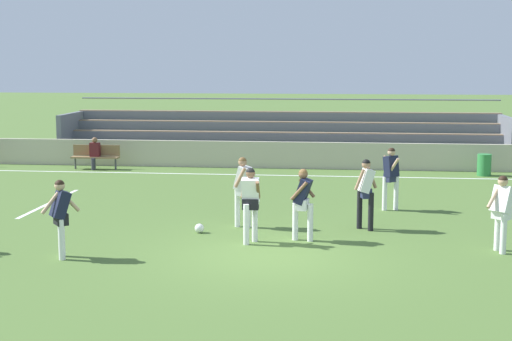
{
  "coord_description": "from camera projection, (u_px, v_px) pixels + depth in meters",
  "views": [
    {
      "loc": [
        1.46,
        -15.01,
        3.99
      ],
      "look_at": [
        -0.68,
        3.82,
        1.23
      ],
      "focal_mm": 52.35,
      "sensor_mm": 36.0,
      "label": 1
    }
  ],
  "objects": [
    {
      "name": "bleacher_stand",
      "position": [
        282.0,
        135.0,
        30.4
      ],
      "size": [
        17.91,
        3.23,
        2.46
      ],
      "color": "#897051",
      "rests_on": "ground"
    },
    {
      "name": "bench_near_wall_gap",
      "position": [
        96.0,
        155.0,
        28.02
      ],
      "size": [
        1.8,
        0.4,
        0.9
      ],
      "color": "olive",
      "rests_on": "ground"
    },
    {
      "name": "sideline_wall",
      "position": [
        301.0,
        155.0,
        28.14
      ],
      "size": [
        48.0,
        0.16,
        1.01
      ],
      "primitive_type": "cube",
      "color": "beige",
      "rests_on": "ground"
    },
    {
      "name": "player_white_challenging",
      "position": [
        243.0,
        185.0,
        18.04
      ],
      "size": [
        0.45,
        0.55,
        1.72
      ],
      "color": "white",
      "rests_on": "ground"
    },
    {
      "name": "ground_plane",
      "position": [
        268.0,
        256.0,
        15.5
      ],
      "size": [
        160.0,
        160.0,
        0.0
      ],
      "primitive_type": "plane",
      "color": "#4C6B30"
    },
    {
      "name": "soccer_ball",
      "position": [
        199.0,
        228.0,
        17.57
      ],
      "size": [
        0.22,
        0.22,
        0.22
      ],
      "primitive_type": "sphere",
      "color": "white",
      "rests_on": "ground"
    },
    {
      "name": "player_white_wide_left",
      "position": [
        250.0,
        198.0,
        16.45
      ],
      "size": [
        0.44,
        0.61,
        1.69
      ],
      "color": "white",
      "rests_on": "ground"
    },
    {
      "name": "field_line_sideline",
      "position": [
        298.0,
        176.0,
        26.43
      ],
      "size": [
        44.0,
        0.12,
        0.01
      ],
      "primitive_type": "cube",
      "color": "white",
      "rests_on": "ground"
    },
    {
      "name": "player_dark_pressing_high",
      "position": [
        391.0,
        173.0,
        20.15
      ],
      "size": [
        0.47,
        0.71,
        1.71
      ],
      "color": "white",
      "rests_on": "ground"
    },
    {
      "name": "player_white_dropping_back",
      "position": [
        502.0,
        207.0,
        15.66
      ],
      "size": [
        0.72,
        0.54,
        1.64
      ],
      "color": "white",
      "rests_on": "ground"
    },
    {
      "name": "spectator_seated",
      "position": [
        95.0,
        151.0,
        27.89
      ],
      "size": [
        0.36,
        0.42,
        1.21
      ],
      "color": "#2D2D38",
      "rests_on": "ground"
    },
    {
      "name": "field_line_penalty_mark",
      "position": [
        50.0,
        203.0,
        21.31
      ],
      "size": [
        0.12,
        4.4,
        0.01
      ],
      "primitive_type": "cube",
      "color": "white",
      "rests_on": "ground"
    },
    {
      "name": "player_dark_wide_right",
      "position": [
        61.0,
        212.0,
        15.19
      ],
      "size": [
        0.71,
        0.54,
        1.63
      ],
      "color": "white",
      "rests_on": "ground"
    },
    {
      "name": "player_white_overlapping",
      "position": [
        366.0,
        188.0,
        17.78
      ],
      "size": [
        0.57,
        0.46,
        1.71
      ],
      "color": "black",
      "rests_on": "ground"
    },
    {
      "name": "trash_bin",
      "position": [
        484.0,
        165.0,
        26.39
      ],
      "size": [
        0.48,
        0.48,
        0.77
      ],
      "primitive_type": "cylinder",
      "color": "#2D7F3D",
      "rests_on": "ground"
    },
    {
      "name": "player_dark_deep_cover",
      "position": [
        303.0,
        198.0,
        16.69
      ],
      "size": [
        0.56,
        0.54,
        1.64
      ],
      "color": "white",
      "rests_on": "ground"
    }
  ]
}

